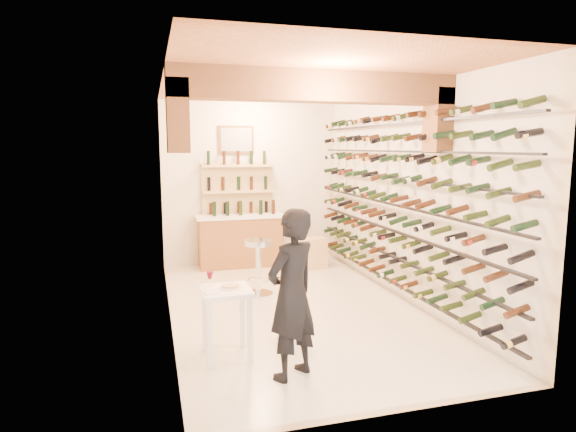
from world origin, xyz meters
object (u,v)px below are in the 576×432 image
object	(u,v)px
white_stool	(294,328)
crate_lower	(313,260)
back_counter	(240,239)
chrome_barstool	(258,263)
wine_rack	(391,198)
tasting_table	(226,301)
person	(292,294)

from	to	relation	value
white_stool	crate_lower	size ratio (longest dim) A/B	0.80
back_counter	chrome_barstool	distance (m)	1.95
back_counter	white_stool	bearing A→B (deg)	-91.22
wine_rack	white_stool	world-z (taller)	wine_rack
tasting_table	crate_lower	world-z (taller)	tasting_table
tasting_table	person	distance (m)	0.89
wine_rack	chrome_barstool	world-z (taller)	wine_rack
back_counter	tasting_table	world-z (taller)	back_counter
crate_lower	tasting_table	bearing A→B (deg)	-121.70
tasting_table	chrome_barstool	xyz separation A→B (m)	(0.83, 2.12, -0.13)
wine_rack	chrome_barstool	xyz separation A→B (m)	(-1.90, 0.70, -1.04)
wine_rack	person	bearing A→B (deg)	-136.14
person	tasting_table	bearing A→B (deg)	-81.48
tasting_table	white_stool	distance (m)	0.93
wine_rack	crate_lower	size ratio (longest dim) A/B	11.57
wine_rack	person	distance (m)	3.08
wine_rack	white_stool	xyz separation A→B (m)	(-1.92, -1.31, -1.35)
wine_rack	tasting_table	world-z (taller)	wine_rack
person	wine_rack	bearing A→B (deg)	-168.31
tasting_table	wine_rack	bearing A→B (deg)	27.04
wine_rack	crate_lower	bearing A→B (deg)	103.08
back_counter	crate_lower	size ratio (longest dim) A/B	3.45
white_stool	crate_lower	distance (m)	3.76
chrome_barstool	crate_lower	world-z (taller)	chrome_barstool
white_stool	person	xyz separation A→B (m)	(-0.25, -0.76, 0.67)
person	crate_lower	world-z (taller)	person
wine_rack	tasting_table	size ratio (longest dim) A/B	6.04
wine_rack	back_counter	distance (m)	3.38
tasting_table	back_counter	bearing A→B (deg)	77.06
tasting_table	white_stool	bearing A→B (deg)	7.15
back_counter	chrome_barstool	bearing A→B (deg)	-92.02
wine_rack	back_counter	world-z (taller)	wine_rack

